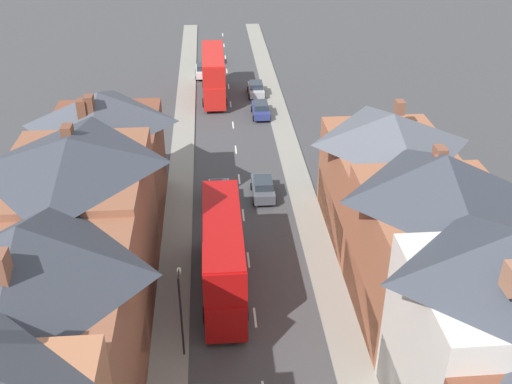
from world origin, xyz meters
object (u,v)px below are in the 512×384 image
object	(u,v)px
double_decker_bus_mid_street	(223,254)
car_parked_right_a	(263,188)
double_decker_bus_lead	(213,74)
car_near_silver	(219,193)
car_far_grey	(203,71)
car_near_blue	(212,58)
car_parked_left_a	(261,109)
car_mid_white	(256,89)
street_lamp	(181,310)

from	to	relation	value
double_decker_bus_mid_street	car_parked_right_a	bearing A→B (deg)	73.05
double_decker_bus_lead	car_near_silver	bearing A→B (deg)	-89.98
car_near_silver	car_parked_right_a	size ratio (longest dim) A/B	0.98
car_parked_right_a	car_far_grey	size ratio (longest dim) A/B	1.02
car_near_blue	car_parked_left_a	xyz separation A→B (m)	(4.90, -19.09, 0.02)
car_near_silver	car_parked_left_a	size ratio (longest dim) A/B	0.92
car_near_silver	car_far_grey	distance (m)	31.63
double_decker_bus_lead	car_parked_right_a	size ratio (longest dim) A/B	2.71
car_parked_left_a	car_far_grey	bearing A→B (deg)	114.50
car_near_blue	car_parked_right_a	world-z (taller)	car_parked_right_a
double_decker_bus_mid_street	car_parked_right_a	world-z (taller)	double_decker_bus_mid_street
double_decker_bus_lead	double_decker_bus_mid_street	bearing A→B (deg)	-90.00
double_decker_bus_mid_street	car_near_silver	bearing A→B (deg)	89.95
car_parked_right_a	car_mid_white	distance (m)	23.85
double_decker_bus_mid_street	car_near_blue	distance (m)	48.40
double_decker_bus_mid_street	car_near_blue	size ratio (longest dim) A/B	2.79
car_parked_left_a	street_lamp	xyz separation A→B (m)	(-7.35, -34.93, 2.42)
car_near_silver	car_parked_right_a	distance (m)	3.65
car_far_grey	car_near_silver	bearing A→B (deg)	-87.64
car_near_blue	car_far_grey	distance (m)	5.64
double_decker_bus_lead	car_far_grey	world-z (taller)	double_decker_bus_lead
car_near_blue	car_parked_right_a	distance (m)	36.69
car_near_silver	car_parked_left_a	xyz separation A→B (m)	(4.90, 18.00, -0.02)
car_parked_left_a	car_parked_right_a	size ratio (longest dim) A/B	1.06
car_near_silver	double_decker_bus_mid_street	bearing A→B (deg)	-90.05
double_decker_bus_lead	car_parked_left_a	bearing A→B (deg)	-51.83
car_near_silver	street_lamp	xyz separation A→B (m)	(-2.45, -16.93, 2.40)
car_parked_right_a	street_lamp	distance (m)	18.68
car_far_grey	street_lamp	distance (m)	48.61
car_near_blue	street_lamp	distance (m)	54.13
street_lamp	car_far_grey	bearing A→B (deg)	88.64
double_decker_bus_mid_street	car_parked_left_a	world-z (taller)	double_decker_bus_mid_street
car_mid_white	street_lamp	xyz separation A→B (m)	(-7.35, -41.33, 2.41)
car_parked_right_a	car_near_silver	bearing A→B (deg)	-170.93
double_decker_bus_mid_street	car_far_grey	xyz separation A→B (m)	(-1.29, 42.87, -1.97)
double_decker_bus_mid_street	car_far_grey	distance (m)	42.94
car_mid_white	car_far_grey	world-z (taller)	car_far_grey
double_decker_bus_lead	car_near_silver	xyz separation A→B (m)	(0.01, -24.24, -1.97)
car_parked_right_a	car_near_blue	bearing A→B (deg)	95.63
car_near_silver	car_parked_right_a	xyz separation A→B (m)	(3.60, 0.57, 0.01)
double_decker_bus_mid_street	car_parked_right_a	size ratio (longest dim) A/B	2.71
car_parked_left_a	car_far_grey	world-z (taller)	car_far_grey
double_decker_bus_mid_street	street_lamp	bearing A→B (deg)	-113.31
car_parked_left_a	street_lamp	bearing A→B (deg)	-101.88
car_parked_right_a	car_mid_white	world-z (taller)	car_parked_right_a
double_decker_bus_lead	car_parked_right_a	bearing A→B (deg)	-81.33
car_near_blue	car_far_grey	xyz separation A→B (m)	(-1.30, -5.48, 0.05)
car_near_silver	car_parked_left_a	distance (m)	18.65
car_parked_right_a	car_far_grey	distance (m)	31.41
car_mid_white	car_far_grey	distance (m)	9.51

